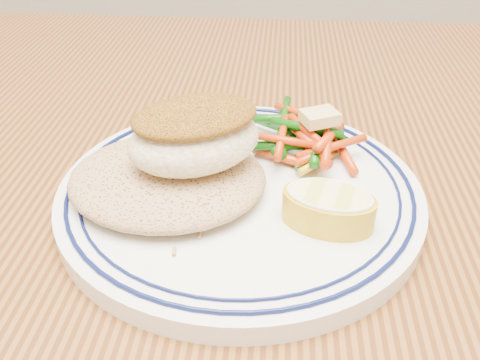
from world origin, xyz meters
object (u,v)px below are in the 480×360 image
object	(u,v)px
vegetable_pile	(305,139)
lemon_wedge	(328,207)
plate	(240,192)
rice_pilaf	(167,175)
fish_fillet	(195,134)
dining_table	(228,297)

from	to	relation	value
vegetable_pile	lemon_wedge	bearing A→B (deg)	-81.21
plate	vegetable_pile	distance (m)	0.07
rice_pilaf	lemon_wedge	size ratio (longest dim) A/B	2.04
lemon_wedge	fish_fillet	bearing A→B (deg)	159.75
fish_fillet	vegetable_pile	bearing A→B (deg)	34.96
dining_table	rice_pilaf	world-z (taller)	rice_pilaf
dining_table	plate	xyz separation A→B (m)	(0.01, 0.00, 0.11)
fish_fillet	dining_table	bearing A→B (deg)	6.09
vegetable_pile	dining_table	bearing A→B (deg)	-137.42
rice_pilaf	lemon_wedge	bearing A→B (deg)	-14.44
rice_pilaf	fish_fillet	bearing A→B (deg)	13.73
dining_table	rice_pilaf	xyz separation A→B (m)	(-0.04, -0.01, 0.13)
dining_table	vegetable_pile	xyz separation A→B (m)	(0.06, 0.05, 0.13)
fish_fillet	vegetable_pile	distance (m)	0.10
dining_table	lemon_wedge	xyz separation A→B (m)	(0.07, -0.04, 0.13)
dining_table	vegetable_pile	distance (m)	0.15
rice_pilaf	plate	bearing A→B (deg)	10.99
dining_table	plate	world-z (taller)	plate
dining_table	vegetable_pile	bearing A→B (deg)	42.58
plate	rice_pilaf	bearing A→B (deg)	-169.01
rice_pilaf	lemon_wedge	xyz separation A→B (m)	(0.11, -0.03, -0.00)
dining_table	lemon_wedge	distance (m)	0.15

